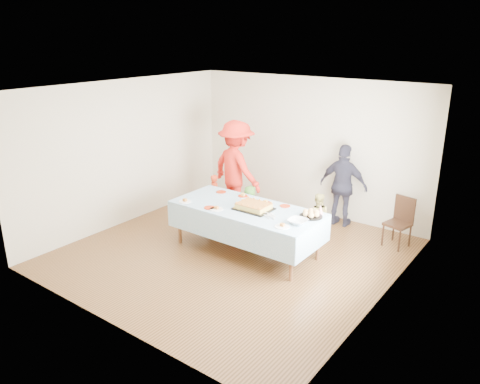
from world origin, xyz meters
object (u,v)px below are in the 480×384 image
Objects in this scene: party_table at (246,211)px; birthday_cake at (254,206)px; dining_chair at (401,219)px; adult_left at (236,169)px.

birthday_cake reaches higher than party_table.
birthday_cake is 2.56m from dining_chair.
dining_chair is 0.45× the size of adult_left.
party_table is 2.89× the size of dining_chair.
birthday_cake is (0.15, -0.00, 0.10)m from party_table.
birthday_cake is at bearing 148.67° from adult_left.
adult_left is (-1.14, 1.25, 0.23)m from party_table.
party_table is at bearing 179.97° from birthday_cake.
adult_left reaches higher than party_table.
adult_left is (-1.29, 1.25, 0.12)m from birthday_cake.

